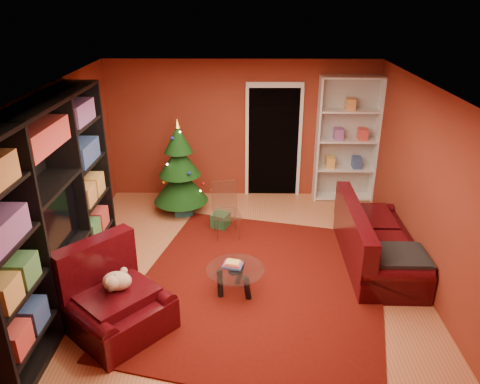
{
  "coord_description": "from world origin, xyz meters",
  "views": [
    {
      "loc": [
        0.08,
        -5.76,
        3.73
      ],
      "look_at": [
        0.0,
        0.4,
        1.05
      ],
      "focal_mm": 35.0,
      "sensor_mm": 36.0,
      "label": 1
    }
  ],
  "objects_px": {
    "white_bookshelf": "(347,140)",
    "dog": "(117,281)",
    "rug": "(260,286)",
    "sofa": "(379,236)",
    "gift_box_red": "(179,191)",
    "media_unit": "(47,214)",
    "christmas_tree": "(180,168)",
    "gift_box_green": "(221,221)",
    "armchair": "(118,300)",
    "acrylic_chair": "(226,214)",
    "gift_box_teal": "(183,205)",
    "coffee_table": "(236,281)"
  },
  "relations": [
    {
      "from": "rug",
      "to": "white_bookshelf",
      "type": "distance_m",
      "value": 3.61
    },
    {
      "from": "dog",
      "to": "christmas_tree",
      "type": "bearing_deg",
      "value": 36.52
    },
    {
      "from": "media_unit",
      "to": "christmas_tree",
      "type": "height_order",
      "value": "media_unit"
    },
    {
      "from": "armchair",
      "to": "coffee_table",
      "type": "height_order",
      "value": "armchair"
    },
    {
      "from": "gift_box_teal",
      "to": "gift_box_green",
      "type": "xyz_separation_m",
      "value": [
        0.7,
        -0.54,
        -0.03
      ]
    },
    {
      "from": "armchair",
      "to": "gift_box_teal",
      "type": "bearing_deg",
      "value": 35.73
    },
    {
      "from": "gift_box_teal",
      "to": "rug",
      "type": "bearing_deg",
      "value": -59.52
    },
    {
      "from": "sofa",
      "to": "dog",
      "type": "bearing_deg",
      "value": 114.0
    },
    {
      "from": "white_bookshelf",
      "to": "coffee_table",
      "type": "height_order",
      "value": "white_bookshelf"
    },
    {
      "from": "acrylic_chair",
      "to": "gift_box_red",
      "type": "bearing_deg",
      "value": 109.92
    },
    {
      "from": "rug",
      "to": "white_bookshelf",
      "type": "bearing_deg",
      "value": 60.78
    },
    {
      "from": "gift_box_red",
      "to": "dog",
      "type": "relative_size",
      "value": 0.54
    },
    {
      "from": "coffee_table",
      "to": "rug",
      "type": "bearing_deg",
      "value": 28.0
    },
    {
      "from": "rug",
      "to": "sofa",
      "type": "height_order",
      "value": "sofa"
    },
    {
      "from": "gift_box_red",
      "to": "dog",
      "type": "height_order",
      "value": "dog"
    },
    {
      "from": "media_unit",
      "to": "gift_box_teal",
      "type": "height_order",
      "value": "media_unit"
    },
    {
      "from": "gift_box_green",
      "to": "white_bookshelf",
      "type": "xyz_separation_m",
      "value": [
        2.29,
        1.28,
        1.04
      ]
    },
    {
      "from": "gift_box_green",
      "to": "gift_box_red",
      "type": "xyz_separation_m",
      "value": [
        -0.88,
        1.3,
        -0.02
      ]
    },
    {
      "from": "gift_box_red",
      "to": "coffee_table",
      "type": "height_order",
      "value": "coffee_table"
    },
    {
      "from": "sofa",
      "to": "coffee_table",
      "type": "height_order",
      "value": "sofa"
    },
    {
      "from": "media_unit",
      "to": "acrylic_chair",
      "type": "xyz_separation_m",
      "value": [
        2.05,
        1.79,
        -0.87
      ]
    },
    {
      "from": "gift_box_teal",
      "to": "gift_box_red",
      "type": "bearing_deg",
      "value": 103.33
    },
    {
      "from": "rug",
      "to": "dog",
      "type": "distance_m",
      "value": 1.98
    },
    {
      "from": "dog",
      "to": "sofa",
      "type": "relative_size",
      "value": 0.19
    },
    {
      "from": "gift_box_teal",
      "to": "acrylic_chair",
      "type": "distance_m",
      "value": 1.21
    },
    {
      "from": "christmas_tree",
      "to": "sofa",
      "type": "bearing_deg",
      "value": -29.02
    },
    {
      "from": "dog",
      "to": "gift_box_red",
      "type": "bearing_deg",
      "value": 39.46
    },
    {
      "from": "armchair",
      "to": "dog",
      "type": "distance_m",
      "value": 0.22
    },
    {
      "from": "white_bookshelf",
      "to": "dog",
      "type": "distance_m",
      "value": 5.11
    },
    {
      "from": "rug",
      "to": "christmas_tree",
      "type": "relative_size",
      "value": 2.18
    },
    {
      "from": "coffee_table",
      "to": "acrylic_chair",
      "type": "xyz_separation_m",
      "value": [
        -0.18,
        1.57,
        0.21
      ]
    },
    {
      "from": "rug",
      "to": "armchair",
      "type": "relative_size",
      "value": 3.44
    },
    {
      "from": "gift_box_green",
      "to": "armchair",
      "type": "xyz_separation_m",
      "value": [
        -1.05,
        -2.62,
        0.3
      ]
    },
    {
      "from": "acrylic_chair",
      "to": "gift_box_teal",
      "type": "bearing_deg",
      "value": 121.98
    },
    {
      "from": "rug",
      "to": "gift_box_green",
      "type": "relative_size",
      "value": 14.66
    },
    {
      "from": "sofa",
      "to": "acrylic_chair",
      "type": "bearing_deg",
      "value": 71.89
    },
    {
      "from": "white_bookshelf",
      "to": "acrylic_chair",
      "type": "distance_m",
      "value": 2.8
    },
    {
      "from": "dog",
      "to": "acrylic_chair",
      "type": "height_order",
      "value": "acrylic_chair"
    },
    {
      "from": "media_unit",
      "to": "christmas_tree",
      "type": "relative_size",
      "value": 1.92
    },
    {
      "from": "gift_box_red",
      "to": "sofa",
      "type": "height_order",
      "value": "sofa"
    },
    {
      "from": "gift_box_red",
      "to": "rug",
      "type": "bearing_deg",
      "value": -63.44
    },
    {
      "from": "media_unit",
      "to": "gift_box_green",
      "type": "height_order",
      "value": "media_unit"
    },
    {
      "from": "rug",
      "to": "coffee_table",
      "type": "relative_size",
      "value": 4.93
    },
    {
      "from": "sofa",
      "to": "gift_box_green",
      "type": "bearing_deg",
      "value": 66.2
    },
    {
      "from": "rug",
      "to": "gift_box_green",
      "type": "xyz_separation_m",
      "value": [
        -0.62,
        1.71,
        0.12
      ]
    },
    {
      "from": "gift_box_green",
      "to": "armchair",
      "type": "bearing_deg",
      "value": -111.89
    },
    {
      "from": "media_unit",
      "to": "white_bookshelf",
      "type": "relative_size",
      "value": 1.39
    },
    {
      "from": "armchair",
      "to": "sofa",
      "type": "relative_size",
      "value": 0.53
    },
    {
      "from": "christmas_tree",
      "to": "acrylic_chair",
      "type": "height_order",
      "value": "christmas_tree"
    },
    {
      "from": "armchair",
      "to": "acrylic_chair",
      "type": "distance_m",
      "value": 2.58
    }
  ]
}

